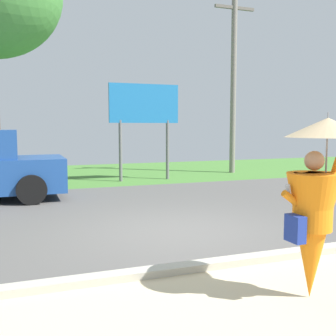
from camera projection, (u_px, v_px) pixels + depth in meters
name	position (u px, v px, depth m)	size (l,w,h in m)	color
ground_plane	(136.00, 205.00, 10.41)	(40.00, 22.00, 0.20)	#565451
monk_pedestrian	(315.00, 205.00, 4.59)	(1.05, 0.95, 2.13)	orange
utility_pole	(233.00, 80.00, 17.02)	(1.80, 0.24, 7.46)	gray
roadside_billboard	(144.00, 111.00, 14.68)	(2.60, 0.12, 3.50)	slate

